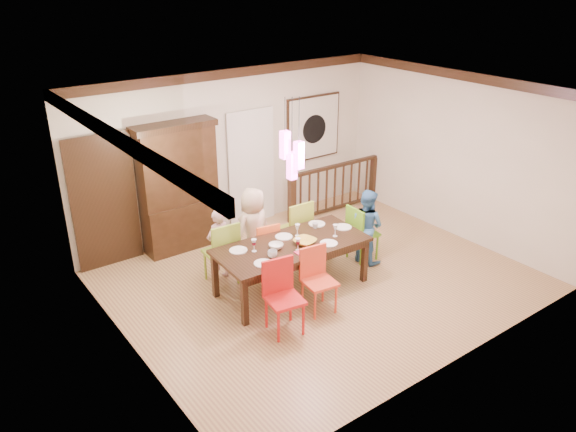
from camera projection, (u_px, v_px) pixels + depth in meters
floor at (320, 280)px, 8.72m from camera, size 6.00×6.00×0.00m
ceiling at (325, 93)px, 7.54m from camera, size 6.00×6.00×0.00m
wall_back at (233, 151)px, 9.97m from camera, size 6.00×0.00×6.00m
wall_left at (123, 249)px, 6.50m from camera, size 0.00×5.00×5.00m
wall_right at (456, 155)px, 9.75m from camera, size 0.00×5.00×5.00m
crown_molding at (325, 99)px, 7.57m from camera, size 6.00×5.00×0.16m
panel_door at (104, 204)px, 8.80m from camera, size 1.04×0.07×2.24m
white_doorway at (251, 169)px, 10.29m from camera, size 0.97×0.05×2.22m
painting at (313, 128)px, 10.85m from camera, size 1.25×0.06×1.25m
pendant_cluster at (292, 155)px, 7.64m from camera, size 0.27×0.21×1.14m
dining_table at (292, 248)px, 8.22m from camera, size 2.31×1.13×0.75m
chair_far_left at (221, 247)px, 8.45m from camera, size 0.49×0.49×1.02m
chair_far_mid at (264, 243)px, 8.78m from camera, size 0.44×0.44×0.86m
chair_far_right at (294, 225)px, 9.19m from camera, size 0.47×0.47×1.02m
chair_near_left at (285, 294)px, 7.27m from camera, size 0.51×0.51×0.99m
chair_near_mid at (320, 277)px, 7.73m from camera, size 0.47×0.47×0.93m
chair_end_right at (363, 229)px, 9.15m from camera, size 0.44×0.44×0.94m
china_hutch at (179, 187)px, 9.31m from camera, size 1.39×0.46×2.19m
balustrade at (335, 187)px, 11.01m from camera, size 2.19×0.13×0.96m
person_far_left at (218, 245)px, 8.52m from camera, size 0.48×0.37×1.17m
person_far_mid at (254, 229)px, 8.81m from camera, size 0.74×0.56×1.36m
person_end_right at (366, 226)px, 9.06m from camera, size 0.59×0.69×1.24m
serving_bowl at (305, 242)px, 8.17m from camera, size 0.38×0.38×0.08m
small_bowl at (276, 246)px, 8.05m from camera, size 0.26×0.26×0.07m
cup_left at (272, 254)px, 7.79m from camera, size 0.18×0.18×0.11m
cup_right at (315, 226)px, 8.66m from camera, size 0.12×0.12×0.09m
plate_far_left at (238, 250)px, 7.98m from camera, size 0.26×0.26×0.01m
plate_far_mid at (284, 237)px, 8.39m from camera, size 0.26×0.26×0.01m
plate_far_right at (317, 224)px, 8.80m from camera, size 0.26×0.26×0.01m
plate_near_left at (263, 263)px, 7.63m from camera, size 0.26×0.26×0.01m
plate_near_mid at (329, 243)px, 8.19m from camera, size 0.26×0.26×0.01m
plate_end_right at (343, 227)px, 8.70m from camera, size 0.26×0.26×0.01m
wine_glass_a at (254, 245)px, 7.93m from camera, size 0.08×0.08×0.19m
wine_glass_b at (297, 230)px, 8.39m from camera, size 0.08×0.08×0.19m
wine_glass_c at (298, 244)px, 7.96m from camera, size 0.08×0.08×0.19m
wine_glass_d at (335, 230)px, 8.38m from camera, size 0.08×0.08×0.19m
napkin at (302, 252)px, 7.93m from camera, size 0.18×0.14×0.01m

